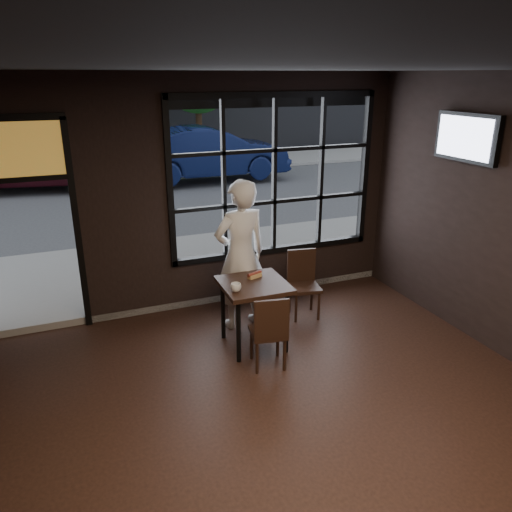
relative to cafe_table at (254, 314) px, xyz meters
name	(u,v)px	position (x,y,z in m)	size (l,w,h in m)	color
floor	(309,475)	(-0.36, -2.16, -0.43)	(6.00, 7.00, 0.02)	black
ceiling	(329,65)	(-0.36, -2.16, 2.79)	(6.00, 7.00, 0.02)	black
window_frame	(274,176)	(0.84, 1.34, 1.38)	(3.06, 0.12, 2.28)	black
stained_transom	(11,149)	(-2.46, 1.34, 1.93)	(1.20, 0.06, 0.70)	orange
street_asphalt	(87,141)	(-0.36, 21.84, -0.44)	(60.00, 41.00, 0.04)	#545456
cafe_table	(254,314)	(0.00, 0.00, 0.00)	(0.77, 0.77, 0.84)	black
chair_near	(268,330)	(-0.02, -0.48, 0.03)	(0.39, 0.39, 0.90)	black
chair_window	(305,285)	(0.93, 0.47, 0.04)	(0.40, 0.40, 0.92)	black
man	(241,255)	(0.05, 0.57, 0.57)	(0.72, 0.47, 1.97)	silver
hotdog	(255,275)	(0.07, 0.15, 0.44)	(0.20, 0.08, 0.06)	tan
cup	(236,287)	(-0.28, -0.15, 0.46)	(0.12, 0.12, 0.10)	silver
tv	(467,137)	(2.57, -0.39, 2.03)	(0.11, 0.97, 0.57)	black
navy_car	(209,153)	(2.40, 9.74, 0.47)	(1.67, 4.80, 1.58)	#0C143B
maroon_car	(37,158)	(-2.47, 10.42, 0.50)	(1.92, 4.78, 1.63)	black
tree_left	(71,71)	(-1.17, 12.61, 2.83)	(2.71, 2.71, 4.62)	#332114
tree_right	(197,74)	(2.89, 12.53, 2.72)	(2.61, 2.61, 4.46)	#332114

